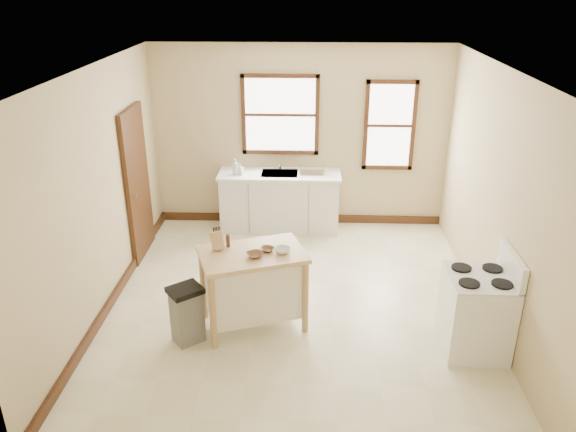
% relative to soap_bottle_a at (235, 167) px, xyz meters
% --- Properties ---
extents(floor, '(5.00, 5.00, 0.00)m').
position_rel_soap_bottle_a_xyz_m(floor, '(0.96, -2.12, -1.04)').
color(floor, '#F3EBC1').
rests_on(floor, ground).
extents(ceiling, '(5.00, 5.00, 0.00)m').
position_rel_soap_bottle_a_xyz_m(ceiling, '(0.96, -2.12, 1.76)').
color(ceiling, white).
rests_on(ceiling, ground).
extents(wall_back, '(4.50, 0.04, 2.80)m').
position_rel_soap_bottle_a_xyz_m(wall_back, '(0.96, 0.38, 0.36)').
color(wall_back, tan).
rests_on(wall_back, ground).
extents(wall_left, '(0.04, 5.00, 2.80)m').
position_rel_soap_bottle_a_xyz_m(wall_left, '(-1.29, -2.12, 0.36)').
color(wall_left, tan).
rests_on(wall_left, ground).
extents(wall_right, '(0.04, 5.00, 2.80)m').
position_rel_soap_bottle_a_xyz_m(wall_right, '(3.21, -2.12, 0.36)').
color(wall_right, tan).
rests_on(wall_right, ground).
extents(window_main, '(1.17, 0.06, 1.22)m').
position_rel_soap_bottle_a_xyz_m(window_main, '(0.66, 0.36, 0.71)').
color(window_main, '#3A1F10').
rests_on(window_main, wall_back).
extents(window_side, '(0.77, 0.06, 1.37)m').
position_rel_soap_bottle_a_xyz_m(window_side, '(2.31, 0.36, 0.56)').
color(window_side, '#3A1F10').
rests_on(window_side, wall_back).
extents(door_left, '(0.06, 0.90, 2.10)m').
position_rel_soap_bottle_a_xyz_m(door_left, '(-1.25, -0.82, 0.01)').
color(door_left, '#3A1F10').
rests_on(door_left, ground).
extents(baseboard_back, '(4.50, 0.04, 0.12)m').
position_rel_soap_bottle_a_xyz_m(baseboard_back, '(0.96, 0.35, -0.98)').
color(baseboard_back, '#3A1F10').
rests_on(baseboard_back, ground).
extents(baseboard_left, '(0.04, 5.00, 0.12)m').
position_rel_soap_bottle_a_xyz_m(baseboard_left, '(-1.26, -2.12, -0.98)').
color(baseboard_left, '#3A1F10').
rests_on(baseboard_left, ground).
extents(sink_counter, '(1.86, 0.62, 0.92)m').
position_rel_soap_bottle_a_xyz_m(sink_counter, '(0.66, 0.08, -0.58)').
color(sink_counter, silver).
rests_on(sink_counter, ground).
extents(faucet, '(0.03, 0.03, 0.22)m').
position_rel_soap_bottle_a_xyz_m(faucet, '(0.66, 0.26, -0.01)').
color(faucet, silver).
rests_on(faucet, sink_counter).
extents(soap_bottle_a, '(0.10, 0.10, 0.24)m').
position_rel_soap_bottle_a_xyz_m(soap_bottle_a, '(0.00, 0.00, 0.00)').
color(soap_bottle_a, '#B2B2B2').
rests_on(soap_bottle_a, sink_counter).
extents(soap_bottle_b, '(0.10, 0.10, 0.17)m').
position_rel_soap_bottle_a_xyz_m(soap_bottle_b, '(0.07, 0.00, -0.03)').
color(soap_bottle_b, '#B2B2B2').
rests_on(soap_bottle_b, sink_counter).
extents(dish_rack, '(0.40, 0.31, 0.10)m').
position_rel_soap_bottle_a_xyz_m(dish_rack, '(1.15, 0.08, -0.07)').
color(dish_rack, silver).
rests_on(dish_rack, sink_counter).
extents(kitchen_island, '(1.30, 1.05, 0.92)m').
position_rel_soap_bottle_a_xyz_m(kitchen_island, '(0.51, -2.56, -0.58)').
color(kitchen_island, '#EBBD8A').
rests_on(kitchen_island, ground).
extents(knife_block, '(0.14, 0.14, 0.20)m').
position_rel_soap_bottle_a_xyz_m(knife_block, '(0.12, -2.51, -0.02)').
color(knife_block, '#DFBF75').
rests_on(knife_block, kitchen_island).
extents(pepper_grinder, '(0.05, 0.05, 0.15)m').
position_rel_soap_bottle_a_xyz_m(pepper_grinder, '(0.23, -2.44, -0.04)').
color(pepper_grinder, '#442112').
rests_on(pepper_grinder, kitchen_island).
extents(bowl_a, '(0.24, 0.24, 0.04)m').
position_rel_soap_bottle_a_xyz_m(bowl_a, '(0.54, -2.67, -0.10)').
color(bowl_a, brown).
rests_on(bowl_a, kitchen_island).
extents(bowl_b, '(0.20, 0.20, 0.04)m').
position_rel_soap_bottle_a_xyz_m(bowl_b, '(0.67, -2.53, -0.10)').
color(bowl_b, brown).
rests_on(bowl_b, kitchen_island).
extents(bowl_c, '(0.25, 0.25, 0.05)m').
position_rel_soap_bottle_a_xyz_m(bowl_c, '(0.84, -2.56, -0.09)').
color(bowl_c, silver).
rests_on(bowl_c, kitchen_island).
extents(trash_bin, '(0.44, 0.44, 0.66)m').
position_rel_soap_bottle_a_xyz_m(trash_bin, '(-0.18, -2.91, -0.71)').
color(trash_bin, gray).
rests_on(trash_bin, ground).
extents(gas_stove, '(0.70, 0.71, 1.14)m').
position_rel_soap_bottle_a_xyz_m(gas_stove, '(2.88, -2.91, -0.47)').
color(gas_stove, white).
rests_on(gas_stove, ground).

